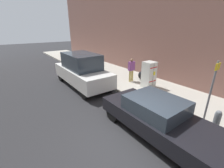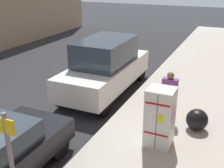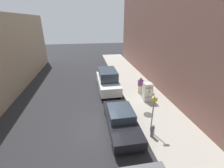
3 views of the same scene
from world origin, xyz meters
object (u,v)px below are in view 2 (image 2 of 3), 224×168
Objects in this scene: pedestrian_walking_far at (169,93)px; parked_van_white at (106,66)px; discarded_refrigerator at (160,117)px; trash_bag at (197,120)px.

parked_van_white is (2.90, -1.59, -0.00)m from pedestrian_walking_far.
trash_bag is (-0.81, -1.22, -0.49)m from discarded_refrigerator.
trash_bag is 0.40× the size of pedestrian_walking_far.
discarded_refrigerator is 4.28m from parked_van_white.
parked_van_white is at bearing -25.35° from trash_bag.
pedestrian_walking_far is (0.92, -0.22, 0.59)m from trash_bag.
trash_bag is at bearing -123.66° from discarded_refrigerator.
parked_van_white reaches higher than discarded_refrigerator.
pedestrian_walking_far is at bearing 151.26° from parked_van_white.
parked_van_white is at bearing -19.52° from pedestrian_walking_far.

